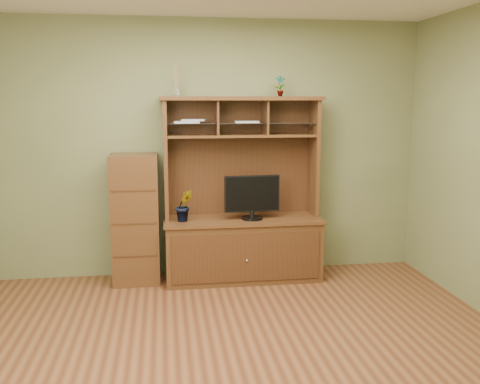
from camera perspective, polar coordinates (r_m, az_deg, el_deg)
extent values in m
cube|color=#502916|center=(4.15, -0.28, -17.04)|extent=(4.50, 4.00, 0.02)
cube|color=#5D623A|center=(5.73, -3.06, 4.63)|extent=(4.50, 0.02, 2.70)
cube|color=#5D623A|center=(1.81, 8.52, -6.77)|extent=(4.50, 0.02, 2.70)
cube|color=#3F2512|center=(5.65, 0.28, -6.17)|extent=(1.60, 0.55, 0.62)
cube|color=#351A0E|center=(5.38, 0.72, -6.98)|extent=(1.50, 0.01, 0.50)
sphere|color=silver|center=(5.38, 0.74, -7.34)|extent=(0.02, 0.02, 0.02)
cube|color=#3F2512|center=(5.57, 0.28, -2.95)|extent=(1.64, 0.59, 0.03)
cube|color=#3F2512|center=(5.51, -7.94, 3.56)|extent=(0.04, 0.35, 1.25)
cube|color=#3F2512|center=(5.73, 7.90, 3.80)|extent=(0.04, 0.35, 1.25)
cube|color=#351A0E|center=(5.73, -0.10, 3.89)|extent=(1.52, 0.02, 1.25)
cube|color=#3F2512|center=(5.53, 0.14, 9.96)|extent=(1.66, 0.40, 0.04)
cube|color=#3F2512|center=(5.54, 0.14, 6.03)|extent=(1.52, 0.32, 0.02)
cube|color=#3F2512|center=(5.50, -2.50, 7.93)|extent=(0.02, 0.31, 0.35)
cube|color=#3F2512|center=(5.58, 2.74, 7.95)|extent=(0.02, 0.31, 0.35)
cube|color=silver|center=(5.53, 0.15, 7.37)|extent=(1.50, 0.27, 0.01)
cylinder|color=black|center=(5.52, 1.29, -2.80)|extent=(0.22, 0.22, 0.02)
cylinder|color=black|center=(5.51, 1.29, -2.33)|extent=(0.04, 0.04, 0.07)
cube|color=black|center=(5.47, 1.30, -0.17)|extent=(0.57, 0.08, 0.37)
imported|color=#275D20|center=(5.42, -5.98, -1.44)|extent=(0.20, 0.17, 0.33)
imported|color=#346B25|center=(5.61, 4.29, 11.23)|extent=(0.11, 0.08, 0.21)
cylinder|color=silver|center=(5.48, -6.83, 10.65)|extent=(0.06, 0.06, 0.11)
cylinder|color=#A57D52|center=(5.48, -6.86, 12.19)|extent=(0.04, 0.04, 0.19)
cube|color=#B4B4B9|center=(5.48, -5.68, 7.45)|extent=(0.27, 0.21, 0.02)
cube|color=#B4B4B9|center=(5.49, -4.94, 7.67)|extent=(0.26, 0.22, 0.02)
cube|color=#B4B4B9|center=(5.55, 0.73, 7.51)|extent=(0.26, 0.22, 0.02)
cube|color=#3F2512|center=(5.58, -11.08, -2.83)|extent=(0.47, 0.43, 1.33)
cube|color=#351A0E|center=(5.45, -11.08, -6.73)|extent=(0.43, 0.01, 0.02)
cube|color=#351A0E|center=(5.36, -11.19, -3.33)|extent=(0.43, 0.01, 0.01)
cube|color=#351A0E|center=(5.30, -11.31, 0.16)|extent=(0.43, 0.01, 0.01)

